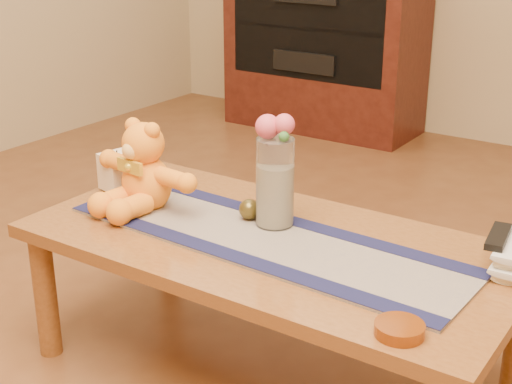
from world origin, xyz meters
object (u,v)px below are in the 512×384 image
Objects in this scene: book_bottom at (496,261)px; teddy_bear at (146,166)px; tv_remote at (498,237)px; glass_vase at (275,182)px; bronze_ball at (249,209)px; amber_dish at (399,329)px; pillar_candle at (118,171)px.

teddy_bear is at bearing -179.44° from book_bottom.
tv_remote is at bearing 16.72° from teddy_bear.
glass_vase is 0.63m from tv_remote.
glass_vase is 0.13m from bronze_ball.
bronze_ball is 0.71m from amber_dish.
tv_remote reaches higher than bronze_ball.
glass_vase reaches higher than book_bottom.
pillar_candle is 1.21m from tv_remote.
pillar_candle is at bearing 176.24° from book_bottom.
book_bottom is at bearing 9.93° from bronze_ball.
glass_vase is 1.17× the size of book_bottom.
amber_dish is at bearing -109.46° from book_bottom.
book_bottom is (0.61, 0.11, -0.13)m from glass_vase.
teddy_bear is 1.71× the size of book_bottom.
teddy_bear reaches higher than amber_dish.
teddy_bear is 1.04m from tv_remote.
teddy_bear is 0.99m from amber_dish.
book_bottom is at bearing 17.27° from teddy_bear.
pillar_candle is at bearing 164.67° from amber_dish.
glass_vase is at bearing 6.58° from bronze_ball.
glass_vase is at bearing 179.60° from book_bottom.
bronze_ball is (-0.08, -0.01, -0.10)m from glass_vase.
pillar_candle is at bearing 168.02° from teddy_bear.
pillar_candle reaches higher than tv_remote.
amber_dish is at bearing -8.91° from teddy_bear.
teddy_bear is 0.42m from glass_vase.
tv_remote is (0.70, 0.11, 0.05)m from bronze_ball.
bronze_ball reaches higher than book_bottom.
amber_dish is (1.13, -0.31, -0.05)m from pillar_candle.
tv_remote is (0.61, 0.10, -0.05)m from glass_vase.
bronze_ball is at bearing 2.94° from pillar_candle.
pillar_candle is 0.74× the size of tv_remote.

